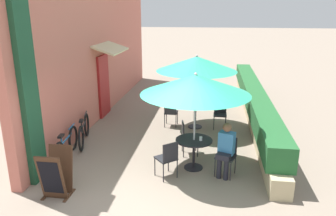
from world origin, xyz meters
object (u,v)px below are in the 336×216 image
object	(u,v)px
cafe_chair_mid_right	(220,112)
coffee_cup_mid	(195,104)
patio_umbrella_mid	(197,64)
bicycle_second	(84,131)
bicycle_leaning	(66,146)
cafe_chair_near_back	(227,153)
patio_umbrella_near	(195,84)
seated_patron_near_back	(226,148)
cafe_chair_near_right	(168,157)
cafe_chair_mid_left	(171,111)
coffee_cup_near	(201,139)
cafe_chair_near_left	(187,135)
patio_table_mid	(195,111)
patio_table_near	(194,147)
menu_board	(56,174)

from	to	relation	value
cafe_chair_mid_right	coffee_cup_mid	bearing A→B (deg)	10.00
patio_umbrella_mid	bicycle_second	bearing A→B (deg)	-150.42
coffee_cup_mid	bicycle_leaning	xyz separation A→B (m)	(-3.01, -2.66, -0.42)
patio_umbrella_mid	bicycle_leaning	world-z (taller)	patio_umbrella_mid
cafe_chair_near_back	coffee_cup_mid	bearing A→B (deg)	-53.41
patio_umbrella_near	seated_patron_near_back	bearing A→B (deg)	-21.91
cafe_chair_near_right	bicycle_leaning	xyz separation A→B (m)	(-2.63, 0.62, -0.17)
cafe_chair_mid_left	bicycle_second	size ratio (longest dim) A/B	0.51
coffee_cup_mid	coffee_cup_near	bearing A→B (deg)	-83.57
patio_umbrella_near	cafe_chair_near_left	world-z (taller)	patio_umbrella_near
cafe_chair_near_right	patio_umbrella_mid	distance (m)	3.68
cafe_chair_near_back	patio_umbrella_mid	bearing A→B (deg)	-54.19
cafe_chair_near_back	seated_patron_near_back	xyz separation A→B (m)	(-0.04, -0.11, 0.17)
cafe_chair_near_right	patio_table_mid	world-z (taller)	cafe_chair_near_right
cafe_chair_mid_left	cafe_chair_mid_right	xyz separation A→B (m)	(1.54, 0.12, 0.00)
patio_table_near	cafe_chair_near_right	distance (m)	0.77
patio_table_near	cafe_chair_mid_right	world-z (taller)	cafe_chair_mid_right
cafe_chair_near_left	cafe_chair_near_right	size ratio (longest dim) A/B	1.00
cafe_chair_near_right	patio_table_near	bearing A→B (deg)	5.69
cafe_chair_near_left	bicycle_second	size ratio (longest dim) A/B	0.51
cafe_chair_mid_right	cafe_chair_near_right	bearing A→B (deg)	72.09
patio_umbrella_mid	cafe_chair_mid_left	distance (m)	1.69
patio_umbrella_mid	cafe_chair_mid_left	size ratio (longest dim) A/B	2.80
seated_patron_near_back	bicycle_second	world-z (taller)	seated_patron_near_back
cafe_chair_near_left	bicycle_leaning	bearing A→B (deg)	-87.74
cafe_chair_near_back	bicycle_leaning	world-z (taller)	cafe_chair_near_back
patio_umbrella_near	cafe_chair_mid_left	bearing A→B (deg)	108.29
patio_umbrella_mid	cafe_chair_near_back	bearing A→B (deg)	-73.46
patio_umbrella_near	cafe_chair_near_left	xyz separation A→B (m)	(-0.22, 0.74, -1.50)
bicycle_leaning	bicycle_second	bearing A→B (deg)	81.16
cafe_chair_near_back	bicycle_second	size ratio (longest dim) A/B	0.51
coffee_cup_near	patio_umbrella_mid	world-z (taller)	patio_umbrella_mid
bicycle_leaning	bicycle_second	xyz separation A→B (m)	(0.05, 1.02, 0.01)
patio_table_mid	patio_umbrella_mid	distance (m)	1.48
coffee_cup_mid	menu_board	distance (m)	4.94
seated_patron_near_back	menu_board	size ratio (longest dim) A/B	1.28
patio_umbrella_near	seated_patron_near_back	world-z (taller)	patio_umbrella_near
bicycle_leaning	coffee_cup_near	bearing A→B (deg)	-7.79
coffee_cup_near	menu_board	world-z (taller)	menu_board
cafe_chair_near_right	cafe_chair_mid_right	bearing A→B (deg)	30.28
cafe_chair_near_right	coffee_cup_near	size ratio (longest dim) A/B	9.67
cafe_chair_mid_right	cafe_chair_mid_left	bearing A→B (deg)	5.69
patio_table_mid	menu_board	distance (m)	5.00
cafe_chair_mid_left	cafe_chair_mid_right	bearing A→B (deg)	5.69
seated_patron_near_back	coffee_cup_near	size ratio (longest dim) A/B	13.89
cafe_chair_mid_right	bicycle_leaning	xyz separation A→B (m)	(-3.80, -2.78, -0.17)
patio_table_near	bicycle_leaning	size ratio (longest dim) A/B	0.50
bicycle_second	cafe_chair_mid_right	bearing A→B (deg)	11.19
menu_board	cafe_chair_mid_right	bearing A→B (deg)	53.25
patio_table_mid	cafe_chair_mid_right	xyz separation A→B (m)	(0.77, 0.06, -0.03)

